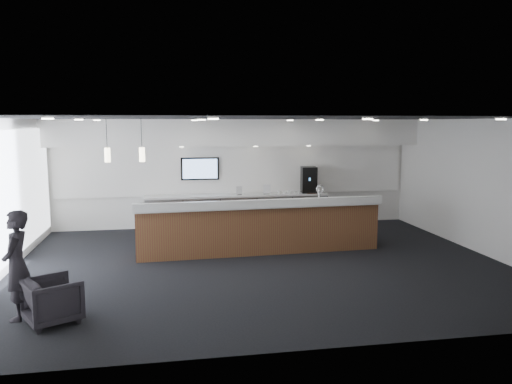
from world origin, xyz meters
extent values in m
plane|color=black|center=(0.00, 0.00, 0.00)|extent=(10.00, 10.00, 0.00)
cube|color=black|center=(0.00, 0.00, 3.00)|extent=(10.00, 8.00, 0.02)
cube|color=white|center=(0.00, 4.00, 1.50)|extent=(10.00, 0.02, 3.00)
cube|color=white|center=(5.00, 0.00, 1.50)|extent=(0.02, 8.00, 3.00)
cube|color=white|center=(0.00, 3.55, 2.65)|extent=(10.00, 0.90, 0.70)
cube|color=white|center=(0.00, 3.97, 1.60)|extent=(9.80, 0.06, 1.40)
cube|color=silver|center=(-4.96, 0.00, 1.50)|extent=(0.04, 7.36, 2.55)
cube|color=#94979C|center=(0.00, 3.64, 0.45)|extent=(5.00, 0.60, 0.90)
cube|color=silver|center=(0.00, 3.64, 0.93)|extent=(5.06, 0.66, 0.05)
cylinder|color=silver|center=(-2.00, 3.32, 0.50)|extent=(0.60, 0.02, 0.02)
cylinder|color=silver|center=(-1.00, 3.32, 0.50)|extent=(0.60, 0.02, 0.02)
cylinder|color=silver|center=(0.00, 3.32, 0.50)|extent=(0.60, 0.02, 0.02)
cylinder|color=silver|center=(1.00, 3.32, 0.50)|extent=(0.60, 0.02, 0.02)
cylinder|color=silver|center=(2.00, 3.32, 0.50)|extent=(0.60, 0.02, 0.02)
cube|color=black|center=(-1.00, 3.91, 1.65)|extent=(1.05, 0.07, 0.62)
cube|color=blue|center=(-1.00, 3.87, 1.65)|extent=(0.95, 0.01, 0.54)
cylinder|color=#FFF1C6|center=(-2.40, 0.80, 2.25)|extent=(0.12, 0.12, 0.30)
cylinder|color=#FFF1C6|center=(-3.10, 0.80, 2.25)|extent=(0.12, 0.12, 0.30)
cube|color=brown|center=(0.13, 1.02, 0.53)|extent=(5.48, 0.99, 1.05)
cube|color=silver|center=(0.13, 1.02, 1.08)|extent=(5.56, 1.07, 0.06)
cube|color=silver|center=(0.15, 0.59, 1.17)|extent=(5.53, 0.35, 0.18)
cylinder|color=silver|center=(1.58, 1.18, 1.25)|extent=(0.04, 0.04, 0.28)
torus|color=silver|center=(1.58, 1.12, 1.39)|extent=(0.19, 0.04, 0.19)
cube|color=black|center=(2.04, 3.63, 1.32)|extent=(0.47, 0.52, 0.73)
cube|color=silver|center=(2.04, 3.38, 0.96)|extent=(0.26, 0.12, 0.02)
cube|color=silver|center=(0.04, 3.55, 1.07)|extent=(0.17, 0.06, 0.23)
cube|color=silver|center=(0.81, 3.52, 1.08)|extent=(0.20, 0.05, 0.27)
imported|color=black|center=(-3.58, -2.47, 0.34)|extent=(1.00, 0.99, 0.67)
imported|color=black|center=(-4.12, -2.21, 0.82)|extent=(0.41, 0.61, 1.64)
imported|color=white|center=(1.73, 3.54, 0.99)|extent=(0.09, 0.09, 0.09)
imported|color=white|center=(1.59, 3.54, 0.99)|extent=(0.13, 0.13, 0.09)
imported|color=white|center=(1.45, 3.54, 0.99)|extent=(0.11, 0.11, 0.09)
imported|color=white|center=(1.31, 3.54, 0.99)|extent=(0.12, 0.12, 0.09)
imported|color=white|center=(1.17, 3.54, 0.99)|extent=(0.13, 0.13, 0.09)
camera|label=1|loc=(-1.87, -9.89, 2.92)|focal=35.00mm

